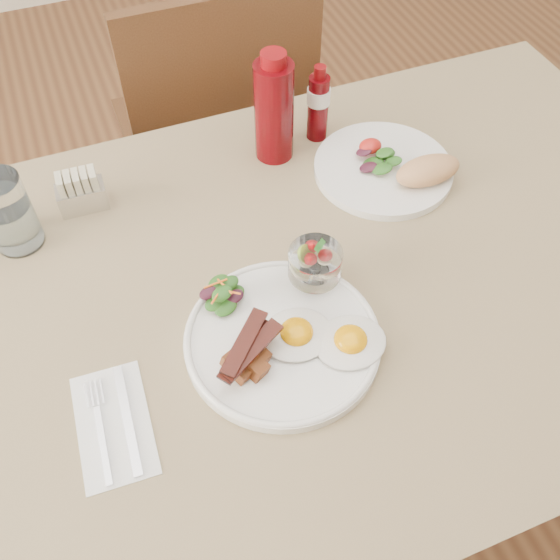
{
  "coord_description": "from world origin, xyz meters",
  "views": [
    {
      "loc": [
        -0.3,
        -0.54,
        1.51
      ],
      "look_at": [
        -0.11,
        -0.03,
        0.82
      ],
      "focal_mm": 40.0,
      "sensor_mm": 36.0,
      "label": 1
    }
  ],
  "objects_px": {
    "ketchup_bottle": "(274,110)",
    "hot_sauce_bottle": "(318,104)",
    "table": "(331,304)",
    "main_plate": "(282,340)",
    "water_glass": "(10,216)",
    "fruit_cup": "(315,263)",
    "second_plate": "(393,168)",
    "chair_far": "(216,133)",
    "sugar_caddy": "(81,193)"
  },
  "relations": [
    {
      "from": "ketchup_bottle",
      "to": "hot_sauce_bottle",
      "type": "xyz_separation_m",
      "value": [
        0.09,
        0.02,
        -0.02
      ]
    },
    {
      "from": "table",
      "to": "hot_sauce_bottle",
      "type": "relative_size",
      "value": 8.98
    },
    {
      "from": "main_plate",
      "to": "water_glass",
      "type": "relative_size",
      "value": 2.14
    },
    {
      "from": "table",
      "to": "ketchup_bottle",
      "type": "distance_m",
      "value": 0.35
    },
    {
      "from": "fruit_cup",
      "to": "ketchup_bottle",
      "type": "relative_size",
      "value": 0.39
    },
    {
      "from": "second_plate",
      "to": "chair_far",
      "type": "bearing_deg",
      "value": 110.38
    },
    {
      "from": "sugar_caddy",
      "to": "ketchup_bottle",
      "type": "bearing_deg",
      "value": 4.08
    },
    {
      "from": "hot_sauce_bottle",
      "to": "water_glass",
      "type": "height_order",
      "value": "hot_sauce_bottle"
    },
    {
      "from": "fruit_cup",
      "to": "ketchup_bottle",
      "type": "xyz_separation_m",
      "value": [
        0.06,
        0.31,
        0.04
      ]
    },
    {
      "from": "main_plate",
      "to": "ketchup_bottle",
      "type": "relative_size",
      "value": 1.37
    },
    {
      "from": "fruit_cup",
      "to": "sugar_caddy",
      "type": "xyz_separation_m",
      "value": [
        -0.29,
        0.3,
        -0.03
      ]
    },
    {
      "from": "sugar_caddy",
      "to": "water_glass",
      "type": "xyz_separation_m",
      "value": [
        -0.11,
        -0.04,
        0.03
      ]
    },
    {
      "from": "chair_far",
      "to": "sugar_caddy",
      "type": "relative_size",
      "value": 11.47
    },
    {
      "from": "hot_sauce_bottle",
      "to": "sugar_caddy",
      "type": "relative_size",
      "value": 1.83
    },
    {
      "from": "sugar_caddy",
      "to": "water_glass",
      "type": "relative_size",
      "value": 0.62
    },
    {
      "from": "chair_far",
      "to": "water_glass",
      "type": "xyz_separation_m",
      "value": [
        -0.45,
        -0.42,
        0.28
      ]
    },
    {
      "from": "main_plate",
      "to": "hot_sauce_bottle",
      "type": "xyz_separation_m",
      "value": [
        0.23,
        0.4,
        0.06
      ]
    },
    {
      "from": "second_plate",
      "to": "ketchup_bottle",
      "type": "distance_m",
      "value": 0.23
    },
    {
      "from": "chair_far",
      "to": "ketchup_bottle",
      "type": "distance_m",
      "value": 0.49
    },
    {
      "from": "chair_far",
      "to": "sugar_caddy",
      "type": "bearing_deg",
      "value": -131.63
    },
    {
      "from": "main_plate",
      "to": "sugar_caddy",
      "type": "distance_m",
      "value": 0.43
    },
    {
      "from": "chair_far",
      "to": "water_glass",
      "type": "distance_m",
      "value": 0.68
    },
    {
      "from": "second_plate",
      "to": "table",
      "type": "bearing_deg",
      "value": -138.9
    },
    {
      "from": "hot_sauce_bottle",
      "to": "fruit_cup",
      "type": "bearing_deg",
      "value": -114.3
    },
    {
      "from": "fruit_cup",
      "to": "second_plate",
      "type": "xyz_separation_m",
      "value": [
        0.23,
        0.18,
        -0.04
      ]
    },
    {
      "from": "table",
      "to": "chair_far",
      "type": "xyz_separation_m",
      "value": [
        0.0,
        0.66,
        -0.14
      ]
    },
    {
      "from": "main_plate",
      "to": "sugar_caddy",
      "type": "height_order",
      "value": "sugar_caddy"
    },
    {
      "from": "second_plate",
      "to": "water_glass",
      "type": "relative_size",
      "value": 1.88
    },
    {
      "from": "chair_far",
      "to": "second_plate",
      "type": "relative_size",
      "value": 3.78
    },
    {
      "from": "table",
      "to": "ketchup_bottle",
      "type": "height_order",
      "value": "ketchup_bottle"
    },
    {
      "from": "sugar_caddy",
      "to": "second_plate",
      "type": "bearing_deg",
      "value": -10.69
    },
    {
      "from": "table",
      "to": "hot_sauce_bottle",
      "type": "xyz_separation_m",
      "value": [
        0.1,
        0.31,
        0.16
      ]
    },
    {
      "from": "ketchup_bottle",
      "to": "hot_sauce_bottle",
      "type": "relative_size",
      "value": 1.38
    },
    {
      "from": "ketchup_bottle",
      "to": "water_glass",
      "type": "height_order",
      "value": "ketchup_bottle"
    },
    {
      "from": "chair_far",
      "to": "hot_sauce_bottle",
      "type": "bearing_deg",
      "value": -73.63
    },
    {
      "from": "chair_far",
      "to": "hot_sauce_bottle",
      "type": "height_order",
      "value": "chair_far"
    },
    {
      "from": "fruit_cup",
      "to": "water_glass",
      "type": "distance_m",
      "value": 0.48
    },
    {
      "from": "table",
      "to": "water_glass",
      "type": "height_order",
      "value": "water_glass"
    },
    {
      "from": "ketchup_bottle",
      "to": "second_plate",
      "type": "bearing_deg",
      "value": -37.17
    },
    {
      "from": "sugar_caddy",
      "to": "main_plate",
      "type": "bearing_deg",
      "value": -58.34
    },
    {
      "from": "chair_far",
      "to": "ketchup_bottle",
      "type": "height_order",
      "value": "ketchup_bottle"
    },
    {
      "from": "chair_far",
      "to": "main_plate",
      "type": "distance_m",
      "value": 0.8
    },
    {
      "from": "second_plate",
      "to": "water_glass",
      "type": "bearing_deg",
      "value": 172.71
    },
    {
      "from": "second_plate",
      "to": "ketchup_bottle",
      "type": "xyz_separation_m",
      "value": [
        -0.17,
        0.13,
        0.08
      ]
    },
    {
      "from": "main_plate",
      "to": "sugar_caddy",
      "type": "relative_size",
      "value": 3.45
    },
    {
      "from": "table",
      "to": "chair_far",
      "type": "height_order",
      "value": "chair_far"
    },
    {
      "from": "water_glass",
      "to": "fruit_cup",
      "type": "bearing_deg",
      "value": -33.09
    },
    {
      "from": "ketchup_bottle",
      "to": "water_glass",
      "type": "distance_m",
      "value": 0.47
    },
    {
      "from": "main_plate",
      "to": "hot_sauce_bottle",
      "type": "height_order",
      "value": "hot_sauce_bottle"
    },
    {
      "from": "ketchup_bottle",
      "to": "main_plate",
      "type": "bearing_deg",
      "value": -109.56
    }
  ]
}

